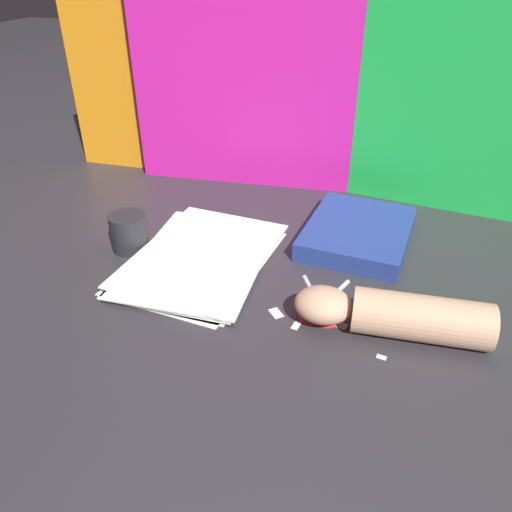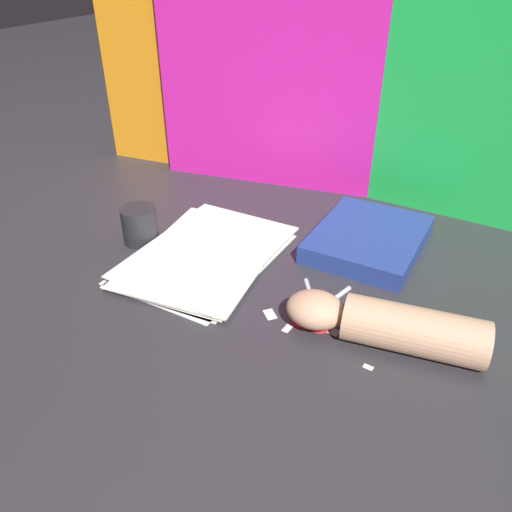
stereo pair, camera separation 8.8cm
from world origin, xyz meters
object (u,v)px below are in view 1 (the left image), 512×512
(paper_stack, at_px, (200,258))
(book_closed, at_px, (358,233))
(scissors, at_px, (321,307))
(mug, at_px, (129,232))
(hand_forearm, at_px, (395,315))

(paper_stack, xyz_separation_m, book_closed, (0.28, 0.18, 0.01))
(scissors, xyz_separation_m, mug, (-0.41, 0.07, 0.03))
(scissors, distance_m, hand_forearm, 0.13)
(scissors, relative_size, hand_forearm, 0.49)
(scissors, distance_m, mug, 0.42)
(paper_stack, bearing_deg, hand_forearm, -13.80)
(book_closed, relative_size, mug, 3.56)
(scissors, bearing_deg, hand_forearm, -10.26)
(scissors, relative_size, mug, 2.00)
(paper_stack, distance_m, mug, 0.16)
(book_closed, xyz_separation_m, scissors, (-0.02, -0.25, -0.01))
(hand_forearm, bearing_deg, paper_stack, 166.20)
(paper_stack, height_order, book_closed, book_closed)
(scissors, height_order, mug, mug)
(book_closed, bearing_deg, mug, -157.57)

